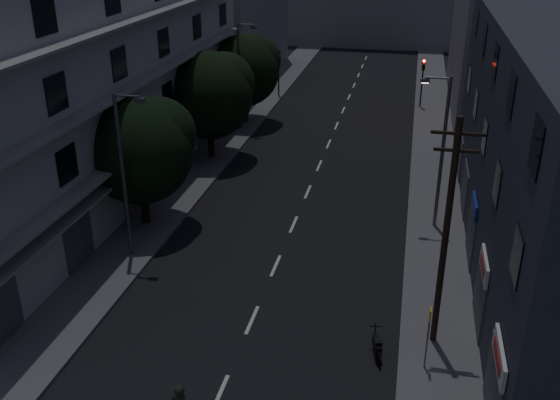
% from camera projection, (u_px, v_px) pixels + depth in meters
% --- Properties ---
extents(ground, '(160.00, 160.00, 0.00)m').
position_uv_depth(ground, '(320.00, 163.00, 42.18)').
color(ground, black).
rests_on(ground, ground).
extents(sidewalk_left, '(3.00, 90.00, 0.15)m').
position_uv_depth(sidewalk_left, '(214.00, 154.00, 43.58)').
color(sidewalk_left, '#565659').
rests_on(sidewalk_left, ground).
extents(sidewalk_right, '(3.00, 90.00, 0.15)m').
position_uv_depth(sidewalk_right, '(434.00, 170.00, 40.71)').
color(sidewalk_right, '#565659').
rests_on(sidewalk_right, ground).
extents(lane_markings, '(0.15, 60.50, 0.01)m').
position_uv_depth(lane_markings, '(333.00, 134.00, 47.74)').
color(lane_markings, beige).
rests_on(lane_markings, ground).
extents(building_left, '(7.00, 36.00, 14.00)m').
position_uv_depth(building_left, '(96.00, 75.00, 35.35)').
color(building_left, '#ADADA8').
rests_on(building_left, ground).
extents(building_right, '(6.19, 28.00, 11.00)m').
position_uv_depth(building_right, '(552.00, 154.00, 27.81)').
color(building_right, '#292C37').
rests_on(building_right, ground).
extents(building_far_right, '(6.00, 20.00, 13.00)m').
position_uv_depth(building_far_right, '(494.00, 31.00, 52.34)').
color(building_far_right, slate).
rests_on(building_far_right, ground).
extents(building_far_end, '(24.00, 8.00, 10.00)m').
position_uv_depth(building_far_end, '(375.00, 4.00, 80.19)').
color(building_far_end, slate).
rests_on(building_far_end, ground).
extents(tree_near, '(5.58, 5.58, 6.88)m').
position_uv_depth(tree_near, '(140.00, 146.00, 31.91)').
color(tree_near, black).
rests_on(tree_near, sidewalk_left).
extents(tree_mid, '(5.83, 5.83, 7.18)m').
position_uv_depth(tree_mid, '(210.00, 92.00, 41.18)').
color(tree_mid, black).
rests_on(tree_mid, sidewalk_left).
extents(tree_far, '(5.55, 5.55, 6.87)m').
position_uv_depth(tree_far, '(245.00, 68.00, 48.70)').
color(tree_far, black).
rests_on(tree_far, sidewalk_left).
extents(traffic_signal_far_right, '(0.28, 0.37, 4.10)m').
position_uv_depth(traffic_signal_far_right, '(423.00, 73.00, 53.05)').
color(traffic_signal_far_right, black).
rests_on(traffic_signal_far_right, sidewalk_right).
extents(traffic_signal_far_left, '(0.28, 0.37, 4.10)m').
position_uv_depth(traffic_signal_far_left, '(279.00, 63.00, 56.68)').
color(traffic_signal_far_left, black).
rests_on(traffic_signal_far_left, sidewalk_left).
extents(street_lamp_left_near, '(1.51, 0.25, 8.00)m').
position_uv_depth(street_lamp_left_near, '(125.00, 169.00, 28.65)').
color(street_lamp_left_near, '#525359').
rests_on(street_lamp_left_near, sidewalk_left).
extents(street_lamp_right, '(1.51, 0.25, 8.00)m').
position_uv_depth(street_lamp_right, '(441.00, 146.00, 31.52)').
color(street_lamp_right, '#55595C').
rests_on(street_lamp_right, sidewalk_right).
extents(street_lamp_left_far, '(1.51, 0.25, 8.00)m').
position_uv_depth(street_lamp_left_far, '(240.00, 71.00, 46.86)').
color(street_lamp_left_far, '#525559').
rests_on(street_lamp_left_far, sidewalk_left).
extents(utility_pole, '(1.80, 0.24, 9.00)m').
position_uv_depth(utility_pole, '(446.00, 232.00, 22.34)').
color(utility_pole, black).
rests_on(utility_pole, sidewalk_right).
extents(bus_stop_sign, '(0.06, 0.35, 2.52)m').
position_uv_depth(bus_stop_sign, '(429.00, 327.00, 22.07)').
color(bus_stop_sign, '#595B60').
rests_on(bus_stop_sign, sidewalk_right).
extents(motorcycle, '(0.60, 1.67, 1.08)m').
position_uv_depth(motorcycle, '(377.00, 346.00, 23.43)').
color(motorcycle, black).
rests_on(motorcycle, ground).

